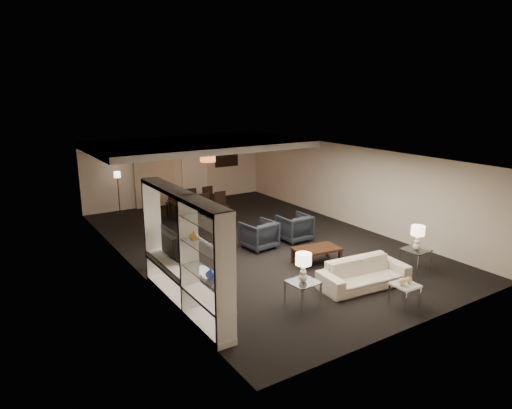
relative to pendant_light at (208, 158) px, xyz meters
The scene contains 35 objects.
floor 4.00m from the pendant_light, 94.90° to the right, with size 11.00×11.00×0.00m, color black.
ceiling 3.56m from the pendant_light, 94.90° to the right, with size 7.00×11.00×0.02m, color silver.
wall_back 2.13m from the pendant_light, 98.53° to the left, with size 7.00×0.02×2.50m, color beige.
wall_front 9.03m from the pendant_light, 91.91° to the right, with size 7.00×0.02×2.50m, color beige.
wall_left 5.21m from the pendant_light, 137.35° to the right, with size 0.02×11.00×2.50m, color beige.
wall_right 4.79m from the pendant_light, 47.56° to the right, with size 0.02×11.00×2.50m, color beige.
ceiling_soffit 0.57m from the pendant_light, behind, with size 7.00×4.00×0.20m, color silver.
curtains 2.38m from the pendant_light, 122.01° to the left, with size 1.50×0.12×2.40m, color beige.
door 2.19m from the pendant_light, 78.52° to the left, with size 0.90×0.05×2.10m, color silver.
painting 2.69m from the pendant_light, 47.44° to the left, with size 0.95×0.04×0.65m, color #142D38.
media_unit 7.13m from the pendant_light, 120.62° to the right, with size 0.38×3.40×2.35m, color white, non-canonical shape.
pendant_light is the anchor object (origin of this frame).
sofa 7.43m from the pendant_light, 89.19° to the right, with size 2.05×0.80×0.60m, color beige.
coffee_table 5.91m from the pendant_light, 88.96° to the right, with size 1.12×0.65×0.40m, color black, non-canonical shape.
armchair_left 4.27m from the pendant_light, 97.17° to the right, with size 0.81×0.84×0.76m, color black.
armchair_right 4.30m from the pendant_light, 79.91° to the right, with size 0.81×0.84×0.76m, color black.
side_table_left 7.61m from the pendant_light, 102.42° to the right, with size 0.56×0.56×0.52m, color silver, non-canonical shape.
side_table_right 7.65m from the pendant_light, 76.03° to the right, with size 0.56×0.56×0.52m, color silver, non-canonical shape.
table_lamp_left 7.50m from the pendant_light, 102.42° to the right, with size 0.32×0.32×0.58m, color white, non-canonical shape.
table_lamp_right 7.55m from the pendant_light, 76.03° to the right, with size 0.32×0.32×0.58m, color beige, non-canonical shape.
marble_table 8.52m from the pendant_light, 89.29° to the right, with size 0.47×0.47×0.47m, color silver, non-canonical shape.
gold_gourd_a 8.46m from the pendant_light, 89.98° to the right, with size 0.15×0.15×0.15m, color #F0D07F.
gold_gourd_b 8.47m from the pendant_light, 88.61° to the right, with size 0.13×0.13×0.13m, color tan.
television 6.34m from the pendant_light, 124.73° to the right, with size 0.14×1.04×0.60m, color black.
vase_blue 8.12m from the pendant_light, 116.53° to the right, with size 0.18×0.18×0.18m, color #2539A2.
vase_amber 7.53m from the pendant_light, 118.69° to the right, with size 0.18×0.18×0.18m, color #C08940.
floor_speaker 5.41m from the pendant_light, 132.00° to the right, with size 0.12×0.12×1.10m, color black.
dining_table 1.75m from the pendant_light, 151.60° to the right, with size 1.75×0.98×0.62m, color black.
chair_nl 2.12m from the pendant_light, 140.85° to the right, with size 0.42×0.42×0.91m, color black, non-canonical shape.
chair_nm 1.85m from the pendant_light, 121.35° to the right, with size 0.42×0.42×0.91m, color black, non-canonical shape.
chair_nr 1.76m from the pendant_light, 89.43° to the right, with size 0.42×0.42×0.91m, color black, non-canonical shape.
chair_fl 1.92m from the pendant_light, 164.47° to the left, with size 0.42×0.42×0.91m, color black, non-canonical shape.
chair_fm 1.61m from the pendant_light, 150.74° to the left, with size 0.42×0.42×0.91m, color black, non-canonical shape.
chair_fr 1.50m from the pendant_light, 88.33° to the left, with size 0.42×0.42×0.91m, color black, non-canonical shape.
floor_lamp 3.28m from the pendant_light, 150.09° to the left, with size 0.21×0.21×1.48m, color black, non-canonical shape.
Camera 1 is at (-6.57, -10.27, 4.23)m, focal length 32.00 mm.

